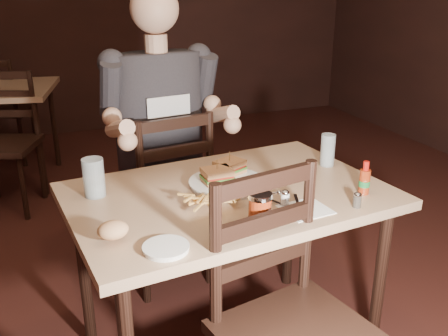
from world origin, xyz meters
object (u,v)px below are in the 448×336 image
object	(u,v)px
main_table	(229,210)
bg_chair_far	(5,110)
diner	(162,98)
hot_sauce	(365,178)
glass_right	(328,150)
bg_chair_near	(2,145)
syrup_dispenser	(260,208)
side_plate	(166,249)
chair_far	(163,196)
glass_left	(94,178)
dinner_plate	(227,184)

from	to	relation	value
main_table	bg_chair_far	bearing A→B (deg)	106.53
diner	hot_sauce	world-z (taller)	diner
bg_chair_far	hot_sauce	distance (m)	3.54
main_table	diner	bearing A→B (deg)	98.14
glass_right	diner	bearing A→B (deg)	139.28
bg_chair_near	hot_sauce	bearing A→B (deg)	-35.71
syrup_dispenser	diner	bearing A→B (deg)	90.08
main_table	diner	distance (m)	0.71
main_table	glass_right	size ratio (longest dim) A/B	9.07
hot_sauce	side_plate	world-z (taller)	hot_sauce
diner	syrup_dispenser	size ratio (longest dim) A/B	9.79
hot_sauce	syrup_dispenser	size ratio (longest dim) A/B	1.25
chair_far	side_plate	bearing A→B (deg)	68.87
bg_chair_far	glass_left	size ratio (longest dim) A/B	6.23
dinner_plate	glass_right	size ratio (longest dim) A/B	2.09
bg_chair_far	bg_chair_near	world-z (taller)	bg_chair_near
main_table	bg_chair_near	world-z (taller)	bg_chair_near
diner	hot_sauce	xyz separation A→B (m)	(0.57, -0.84, -0.18)
glass_right	hot_sauce	xyz separation A→B (m)	(-0.04, -0.32, -0.01)
side_plate	chair_far	bearing A→B (deg)	76.33
bg_chair_far	dinner_plate	xyz separation A→B (m)	(0.92, -2.98, 0.31)
chair_far	bg_chair_far	distance (m)	2.48
chair_far	glass_right	distance (m)	0.91
dinner_plate	side_plate	bearing A→B (deg)	-132.09
bg_chair_near	bg_chair_far	bearing A→B (deg)	111.57
syrup_dispenser	bg_chair_near	bearing A→B (deg)	106.52
dinner_plate	syrup_dispenser	size ratio (longest dim) A/B	2.82
bg_chair_far	syrup_dispenser	xyz separation A→B (m)	(0.90, -3.31, 0.36)
glass_right	main_table	bearing A→B (deg)	-167.96
bg_chair_far	syrup_dispenser	bearing A→B (deg)	124.59
hot_sauce	bg_chair_near	bearing A→B (deg)	122.72
main_table	chair_far	size ratio (longest dim) A/B	1.35
main_table	glass_right	world-z (taller)	glass_right
dinner_plate	hot_sauce	distance (m)	0.54
bg_chair_far	hot_sauce	bearing A→B (deg)	132.38
chair_far	bg_chair_near	bearing A→B (deg)	-64.74
diner	dinner_plate	size ratio (longest dim) A/B	3.48
diner	glass_right	xyz separation A→B (m)	(0.61, -0.52, -0.17)
side_plate	main_table	bearing A→B (deg)	45.07
bg_chair_far	side_plate	bearing A→B (deg)	118.64
chair_far	diner	xyz separation A→B (m)	(0.01, -0.05, 0.53)
glass_right	chair_far	bearing A→B (deg)	136.85
chair_far	syrup_dispenser	size ratio (longest dim) A/B	9.02
dinner_plate	hot_sauce	world-z (taller)	hot_sauce
main_table	hot_sauce	xyz separation A→B (m)	(0.48, -0.21, 0.15)
bg_chair_near	side_plate	bearing A→B (deg)	-54.83
chair_far	glass_left	bearing A→B (deg)	46.17
syrup_dispenser	dinner_plate	bearing A→B (deg)	82.03
chair_far	syrup_dispenser	world-z (taller)	chair_far
bg_chair_near	chair_far	bearing A→B (deg)	-35.71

